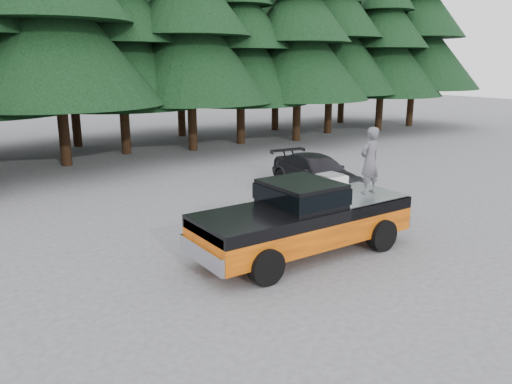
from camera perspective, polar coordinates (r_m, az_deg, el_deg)
ground at (r=12.90m, az=-0.35°, el=-7.18°), size 120.00×120.00×0.00m
pickup_truck at (r=12.81m, az=5.43°, el=-4.22°), size 6.00×2.04×1.33m
truck_cab at (r=12.48m, az=5.18°, el=-0.13°), size 1.66×1.90×0.59m
air_compressor at (r=13.40m, az=8.38°, el=0.67°), size 0.79×0.66×0.53m
man_on_bed at (r=13.72m, az=12.88°, el=3.52°), size 0.69×0.48×1.81m
parked_car at (r=19.32m, az=6.98°, el=2.18°), size 2.30×4.74×1.33m
treeline at (r=28.21m, az=-20.69°, el=19.71°), size 60.15×16.05×17.50m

